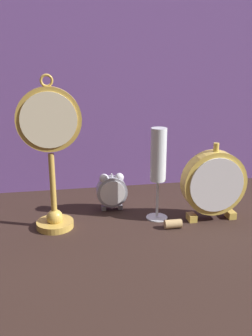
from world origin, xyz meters
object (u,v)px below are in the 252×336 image
object	(u,v)px
champagne_flute	(158,162)
wine_cork	(173,224)
alarm_clock_twin_bell	(112,190)
mantel_clock_silver	(214,183)
pocket_watch_on_stand	(51,154)

from	to	relation	value
champagne_flute	wine_cork	distance (m)	0.16
alarm_clock_twin_bell	wine_cork	size ratio (longest dim) A/B	2.48
alarm_clock_twin_bell	champagne_flute	distance (m)	0.16
mantel_clock_silver	pocket_watch_on_stand	bearing A→B (deg)	176.63
pocket_watch_on_stand	wine_cork	distance (m)	0.34
pocket_watch_on_stand	champagne_flute	xyz separation A→B (m)	(0.26, 0.01, -0.04)
alarm_clock_twin_bell	wine_cork	bearing A→B (deg)	-46.69
alarm_clock_twin_bell	wine_cork	world-z (taller)	alarm_clock_twin_bell
pocket_watch_on_stand	wine_cork	size ratio (longest dim) A/B	8.79
pocket_watch_on_stand	champagne_flute	bearing A→B (deg)	1.88
alarm_clock_twin_bell	mantel_clock_silver	distance (m)	0.27
champagne_flute	alarm_clock_twin_bell	bearing A→B (deg)	144.87
alarm_clock_twin_bell	wine_cork	xyz separation A→B (m)	(0.13, -0.14, -0.05)
alarm_clock_twin_bell	champagne_flute	world-z (taller)	champagne_flute
mantel_clock_silver	wine_cork	bearing A→B (deg)	-164.23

